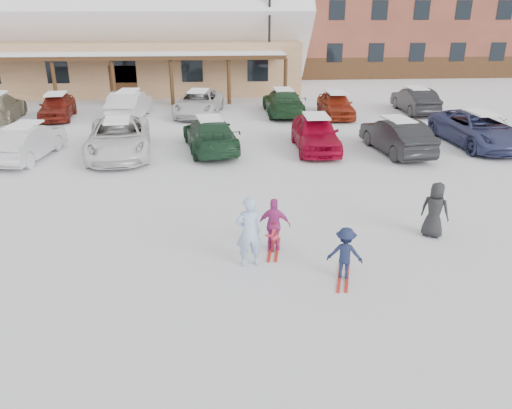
{
  "coord_description": "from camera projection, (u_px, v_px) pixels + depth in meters",
  "views": [
    {
      "loc": [
        -0.59,
        -11.43,
        6.05
      ],
      "look_at": [
        0.3,
        1.0,
        1.0
      ],
      "focal_mm": 35.0,
      "sensor_mm": 36.0,
      "label": 1
    }
  ],
  "objects": [
    {
      "name": "parked_car_2",
      "position": [
        119.0,
        138.0,
        21.05
      ],
      "size": [
        3.19,
        5.76,
        1.53
      ],
      "primitive_type": "imported",
      "rotation": [
        0.0,
        0.0,
        0.12
      ],
      "color": "white",
      "rests_on": "ground"
    },
    {
      "name": "parked_car_8",
      "position": [
        57.0,
        106.0,
        27.78
      ],
      "size": [
        2.1,
        4.25,
        1.39
      ],
      "primitive_type": "imported",
      "rotation": [
        0.0,
        0.0,
        0.11
      ],
      "color": "maroon",
      "rests_on": "ground"
    },
    {
      "name": "conifer_3",
      "position": [
        281.0,
        12.0,
        52.03
      ],
      "size": [
        3.96,
        3.96,
        9.18
      ],
      "color": "black",
      "rests_on": "ground"
    },
    {
      "name": "skis_child_magenta",
      "position": [
        274.0,
        249.0,
        13.15
      ],
      "size": [
        0.45,
        1.41,
        0.03
      ],
      "primitive_type": "cube",
      "rotation": [
        0.0,
        0.0,
        2.96
      ],
      "color": "red",
      "rests_on": "ground"
    },
    {
      "name": "parked_car_9",
      "position": [
        129.0,
        105.0,
        27.77
      ],
      "size": [
        1.94,
        4.82,
        1.56
      ],
      "primitive_type": "imported",
      "rotation": [
        0.0,
        0.0,
        3.08
      ],
      "color": "silver",
      "rests_on": "ground"
    },
    {
      "name": "parked_car_4",
      "position": [
        315.0,
        133.0,
        21.81
      ],
      "size": [
        1.89,
        4.52,
        1.53
      ],
      "primitive_type": "imported",
      "rotation": [
        0.0,
        0.0,
        -0.02
      ],
      "color": "#A40725",
      "rests_on": "ground"
    },
    {
      "name": "ground",
      "position": [
        247.0,
        255.0,
        12.88
      ],
      "size": [
        160.0,
        160.0,
        0.0
      ],
      "primitive_type": "plane",
      "color": "white",
      "rests_on": "ground"
    },
    {
      "name": "parked_car_13",
      "position": [
        415.0,
        100.0,
        29.33
      ],
      "size": [
        1.55,
        4.38,
        1.44
      ],
      "primitive_type": "imported",
      "rotation": [
        0.0,
        0.0,
        3.15
      ],
      "color": "black",
      "rests_on": "ground"
    },
    {
      "name": "skis_child_navy",
      "position": [
        343.0,
        277.0,
        11.82
      ],
      "size": [
        0.58,
        1.4,
        0.03
      ],
      "primitive_type": "cube",
      "rotation": [
        0.0,
        0.0,
        2.86
      ],
      "color": "red",
      "rests_on": "ground"
    },
    {
      "name": "lamp_post",
      "position": [
        269.0,
        40.0,
        33.35
      ],
      "size": [
        0.5,
        0.25,
        6.62
      ],
      "color": "black",
      "rests_on": "ground"
    },
    {
      "name": "parked_car_3",
      "position": [
        210.0,
        134.0,
        21.74
      ],
      "size": [
        2.8,
        5.21,
        1.43
      ],
      "primitive_type": "imported",
      "rotation": [
        0.0,
        0.0,
        3.31
      ],
      "color": "#1A3C25",
      "rests_on": "ground"
    },
    {
      "name": "child_navy",
      "position": [
        345.0,
        253.0,
        11.59
      ],
      "size": [
        0.93,
        0.69,
        1.29
      ],
      "primitive_type": "imported",
      "rotation": [
        0.0,
        0.0,
        2.86
      ],
      "color": "#161F3E",
      "rests_on": "ground"
    },
    {
      "name": "toddler_red",
      "position": [
        272.0,
        235.0,
        12.94
      ],
      "size": [
        0.57,
        0.55,
        0.93
      ],
      "primitive_type": "imported",
      "rotation": [
        0.0,
        0.0,
        3.75
      ],
      "color": "#D53147",
      "rests_on": "ground"
    },
    {
      "name": "parked_car_12",
      "position": [
        336.0,
        105.0,
        28.23
      ],
      "size": [
        1.68,
        4.09,
        1.39
      ],
      "primitive_type": "imported",
      "rotation": [
        0.0,
        0.0,
        0.01
      ],
      "color": "#9A2B15",
      "rests_on": "ground"
    },
    {
      "name": "bystander_dark",
      "position": [
        435.0,
        210.0,
        13.66
      ],
      "size": [
        0.91,
        0.87,
        1.57
      ],
      "primitive_type": "imported",
      "rotation": [
        0.0,
        0.0,
        2.46
      ],
      "color": "black",
      "rests_on": "ground"
    },
    {
      "name": "parked_car_11",
      "position": [
        283.0,
        102.0,
        28.79
      ],
      "size": [
        2.12,
        5.05,
        1.45
      ],
      "primitive_type": "imported",
      "rotation": [
        0.0,
        0.0,
        3.16
      ],
      "color": "#1D3F22",
      "rests_on": "ground"
    },
    {
      "name": "parked_car_5",
      "position": [
        397.0,
        136.0,
        21.42
      ],
      "size": [
        2.15,
        4.64,
        1.47
      ],
      "primitive_type": "imported",
      "rotation": [
        0.0,
        0.0,
        3.28
      ],
      "color": "black",
      "rests_on": "ground"
    },
    {
      "name": "adult_skier",
      "position": [
        249.0,
        232.0,
        12.07
      ],
      "size": [
        0.72,
        0.53,
        1.81
      ],
      "primitive_type": "imported",
      "rotation": [
        0.0,
        0.0,
        3.29
      ],
      "color": "#9FBAE6",
      "rests_on": "ground"
    },
    {
      "name": "child_magenta",
      "position": [
        274.0,
        225.0,
        12.89
      ],
      "size": [
        0.9,
        0.5,
        1.44
      ],
      "primitive_type": "imported",
      "rotation": [
        0.0,
        0.0,
        2.96
      ],
      "color": "#B83487",
      "rests_on": "ground"
    },
    {
      "name": "parked_car_1",
      "position": [
        27.0,
        142.0,
        20.56
      ],
      "size": [
        2.07,
        4.57,
        1.45
      ],
      "primitive_type": "imported",
      "rotation": [
        0.0,
        0.0,
        3.02
      ],
      "color": "silver",
      "rests_on": "ground"
    },
    {
      "name": "day_lodge",
      "position": [
        104.0,
        34.0,
        36.64
      ],
      "size": [
        29.12,
        12.5,
        10.38
      ],
      "color": "tan",
      "rests_on": "ground"
    },
    {
      "name": "parked_car_10",
      "position": [
        199.0,
        103.0,
        28.65
      ],
      "size": [
        3.06,
        5.35,
        1.41
      ],
      "primitive_type": "imported",
      "rotation": [
        0.0,
        0.0,
        -0.15
      ],
      "color": "silver",
      "rests_on": "ground"
    },
    {
      "name": "parked_car_6",
      "position": [
        478.0,
        129.0,
        22.51
      ],
      "size": [
        2.89,
        5.62,
        1.52
      ],
      "primitive_type": "imported",
      "rotation": [
        0.0,
        0.0,
        0.07
      ],
      "color": "navy",
      "rests_on": "ground"
    }
  ]
}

